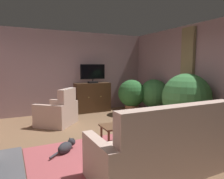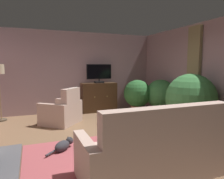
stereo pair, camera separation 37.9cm
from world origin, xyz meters
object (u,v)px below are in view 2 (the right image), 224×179
(coffee_table, at_px, (126,126))
(sofa_floral, at_px, (157,153))
(tv_cabinet, at_px, (99,98))
(tv_remote, at_px, (132,124))
(armchair_by_fireplace, at_px, (62,112))
(potted_plant_leafy_by_curtain, at_px, (191,99))
(television, at_px, (99,73))
(potted_plant_on_hearth_side, at_px, (160,95))
(cat, at_px, (64,145))
(folded_newspaper, at_px, (129,123))
(potted_plant_small_fern_corner, at_px, (137,95))

(coffee_table, distance_m, sofa_floral, 1.31)
(tv_cabinet, height_order, tv_remote, tv_cabinet)
(armchair_by_fireplace, bearing_deg, sofa_floral, -75.35)
(potted_plant_leafy_by_curtain, bearing_deg, television, 117.55)
(sofa_floral, distance_m, potted_plant_leafy_by_curtain, 2.57)
(television, height_order, sofa_floral, television)
(tv_cabinet, distance_m, tv_remote, 3.18)
(tv_remote, distance_m, armchair_by_fireplace, 2.34)
(coffee_table, xyz_separation_m, potted_plant_on_hearth_side, (2.13, 1.89, 0.29))
(sofa_floral, relative_size, potted_plant_on_hearth_side, 1.91)
(tv_cabinet, relative_size, cat, 2.17)
(television, bearing_deg, potted_plant_leafy_by_curtain, -62.45)
(folded_newspaper, bearing_deg, armchair_by_fireplace, 111.73)
(sofa_floral, height_order, potted_plant_small_fern_corner, potted_plant_small_fern_corner)
(armchair_by_fireplace, bearing_deg, potted_plant_on_hearth_side, -2.17)
(tv_cabinet, height_order, sofa_floral, sofa_floral)
(armchair_by_fireplace, distance_m, potted_plant_small_fern_corner, 2.47)
(armchair_by_fireplace, relative_size, potted_plant_on_hearth_side, 1.10)
(armchair_by_fireplace, distance_m, cat, 1.92)
(potted_plant_on_hearth_side, distance_m, cat, 3.86)
(coffee_table, distance_m, armchair_by_fireplace, 2.24)
(cat, bearing_deg, tv_remote, -8.01)
(potted_plant_small_fern_corner, bearing_deg, cat, -142.45)
(folded_newspaper, bearing_deg, television, 77.16)
(television, height_order, folded_newspaper, television)
(armchair_by_fireplace, bearing_deg, television, 36.22)
(television, height_order, coffee_table, television)
(tv_cabinet, xyz_separation_m, potted_plant_on_hearth_side, (1.71, -1.21, 0.17))
(television, distance_m, cat, 3.59)
(tv_cabinet, relative_size, armchair_by_fireplace, 0.96)
(armchair_by_fireplace, height_order, cat, armchair_by_fireplace)
(cat, bearing_deg, sofa_floral, -51.65)
(television, relative_size, folded_newspaper, 2.90)
(sofa_floral, bearing_deg, potted_plant_leafy_by_curtain, 37.72)
(potted_plant_on_hearth_side, bearing_deg, tv_remote, -136.21)
(television, xyz_separation_m, potted_plant_leafy_by_curtain, (1.46, -2.79, -0.56))
(coffee_table, xyz_separation_m, potted_plant_leafy_by_curtain, (1.88, 0.25, 0.42))
(coffee_table, bearing_deg, sofa_floral, -95.62)
(tv_cabinet, bearing_deg, sofa_floral, -97.10)
(potted_plant_on_hearth_side, height_order, cat, potted_plant_on_hearth_side)
(potted_plant_small_fern_corner, bearing_deg, potted_plant_on_hearth_side, -24.11)
(coffee_table, relative_size, cat, 2.01)
(tv_cabinet, xyz_separation_m, sofa_floral, (-0.55, -4.40, -0.13))
(tv_remote, height_order, sofa_floral, sofa_floral)
(armchair_by_fireplace, distance_m, potted_plant_leafy_by_curtain, 3.40)
(armchair_by_fireplace, relative_size, potted_plant_small_fern_corner, 1.11)
(potted_plant_small_fern_corner, bearing_deg, tv_cabinet, 138.83)
(armchair_by_fireplace, xyz_separation_m, potted_plant_on_hearth_side, (3.12, -0.12, 0.34))
(armchair_by_fireplace, height_order, potted_plant_leafy_by_curtain, potted_plant_leafy_by_curtain)
(folded_newspaper, height_order, potted_plant_on_hearth_side, potted_plant_on_hearth_side)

